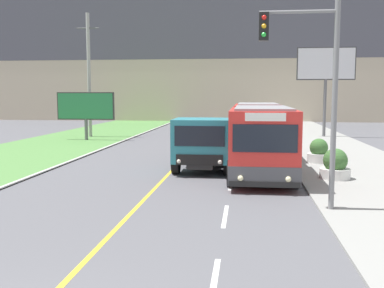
% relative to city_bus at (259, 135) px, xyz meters
% --- Properties ---
extents(apartment_block_background, '(80.00, 8.04, 22.38)m').
position_rel_city_bus_xyz_m(apartment_block_background, '(-3.96, 39.10, 9.69)').
color(apartment_block_background, '#BCAD93').
rests_on(apartment_block_background, ground_plane).
extents(city_bus, '(2.65, 12.73, 2.95)m').
position_rel_city_bus_xyz_m(city_bus, '(0.00, 0.00, 0.00)').
color(city_bus, red).
rests_on(city_bus, ground_plane).
extents(dump_truck, '(2.53, 6.49, 2.40)m').
position_rel_city_bus_xyz_m(dump_truck, '(-2.53, -1.44, -0.29)').
color(dump_truck, black).
rests_on(dump_truck, ground_plane).
extents(car_distant, '(1.80, 4.30, 1.45)m').
position_rel_city_bus_xyz_m(car_distant, '(-2.23, 12.83, -0.81)').
color(car_distant, maroon).
rests_on(car_distant, ground_plane).
extents(utility_pole_far, '(1.80, 0.28, 9.81)m').
position_rel_city_bus_xyz_m(utility_pole_far, '(-13.11, 13.30, 3.46)').
color(utility_pole_far, '#9E9E99').
rests_on(utility_pole_far, ground_plane).
extents(traffic_light_mast, '(2.28, 0.32, 6.20)m').
position_rel_city_bus_xyz_m(traffic_light_mast, '(1.26, -8.26, 2.43)').
color(traffic_light_mast, slate).
rests_on(traffic_light_mast, ground_plane).
extents(billboard_large, '(4.53, 0.24, 7.13)m').
position_rel_city_bus_xyz_m(billboard_large, '(5.61, 15.19, 4.01)').
color(billboard_large, '#59595B').
rests_on(billboard_large, ground_plane).
extents(billboard_small, '(4.36, 0.24, 3.60)m').
position_rel_city_bus_xyz_m(billboard_small, '(-12.52, 10.73, 0.99)').
color(billboard_small, '#59595B').
rests_on(billboard_small, ground_plane).
extents(planter_round_near, '(1.21, 1.21, 1.22)m').
position_rel_city_bus_xyz_m(planter_round_near, '(2.94, -3.29, -0.90)').
color(planter_round_near, silver).
rests_on(planter_round_near, sidewalk_right).
extents(planter_round_second, '(1.11, 1.11, 1.20)m').
position_rel_city_bus_xyz_m(planter_round_second, '(2.96, 0.96, -0.90)').
color(planter_round_second, silver).
rests_on(planter_round_second, sidewalk_right).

